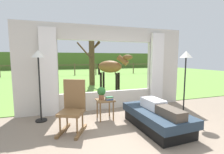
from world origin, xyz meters
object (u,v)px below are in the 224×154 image
object	(u,v)px
rocking_chair	(73,106)
floor_lamp_left	(39,64)
side_table	(105,103)
horse	(111,67)
reclining_person	(158,106)
pasture_tree	(92,59)
floor_lamp_right	(186,64)
recliner_sofa	(156,119)
potted_plant	(101,92)
book_stack	(109,98)

from	to	relation	value
rocking_chair	floor_lamp_left	distance (m)	1.41
side_table	horse	xyz separation A→B (m)	(1.38, 3.70, 0.73)
reclining_person	pasture_tree	bearing A→B (deg)	89.52
floor_lamp_left	pasture_tree	distance (m)	5.52
rocking_chair	floor_lamp_right	bearing A→B (deg)	24.86
rocking_chair	floor_lamp_left	world-z (taller)	floor_lamp_left
reclining_person	side_table	distance (m)	1.35
recliner_sofa	floor_lamp_right	distance (m)	1.72
side_table	floor_lamp_right	size ratio (longest dim) A/B	0.29
potted_plant	pasture_tree	size ratio (longest dim) A/B	0.11
side_table	horse	bearing A→B (deg)	69.53
horse	pasture_tree	distance (m)	1.84
reclining_person	floor_lamp_right	xyz separation A→B (m)	(1.14, 0.47, 0.91)
side_table	floor_lamp_right	bearing A→B (deg)	-12.59
side_table	pasture_tree	bearing A→B (deg)	82.17
floor_lamp_right	horse	distance (m)	4.24
floor_lamp_right	pasture_tree	size ratio (longest dim) A/B	0.61
recliner_sofa	book_stack	bearing A→B (deg)	133.77
book_stack	pasture_tree	xyz separation A→B (m)	(0.65, 5.45, 0.97)
floor_lamp_left	reclining_person	bearing A→B (deg)	-27.52
floor_lamp_left	side_table	bearing A→B (deg)	-13.43
floor_lamp_left	pasture_tree	world-z (taller)	pasture_tree
reclining_person	potted_plant	xyz separation A→B (m)	(-1.04, 1.00, 0.18)
reclining_person	side_table	size ratio (longest dim) A/B	2.76
potted_plant	floor_lamp_left	distance (m)	1.69
rocking_chair	side_table	xyz separation A→B (m)	(0.84, 0.43, -0.12)
rocking_chair	potted_plant	size ratio (longest dim) A/B	3.50
book_stack	floor_lamp_right	world-z (taller)	floor_lamp_right
pasture_tree	reclining_person	bearing A→B (deg)	-88.05
reclining_person	horse	world-z (taller)	horse
recliner_sofa	reclining_person	size ratio (longest dim) A/B	1.21
recliner_sofa	potted_plant	size ratio (longest dim) A/B	5.43
book_stack	horse	bearing A→B (deg)	71.09
pasture_tree	book_stack	bearing A→B (deg)	-96.79
rocking_chair	potted_plant	distance (m)	0.92
book_stack	side_table	bearing A→B (deg)	145.34
floor_lamp_left	horse	world-z (taller)	floor_lamp_left
floor_lamp_right	pasture_tree	xyz separation A→B (m)	(-1.36, 5.85, 0.10)
pasture_tree	floor_lamp_right	bearing A→B (deg)	-76.95
floor_lamp_right	floor_lamp_left	bearing A→B (deg)	167.05
reclining_person	pasture_tree	size ratio (longest dim) A/B	0.50
horse	pasture_tree	size ratio (longest dim) A/B	0.60
book_stack	recliner_sofa	bearing A→B (deg)	-43.81
recliner_sofa	book_stack	xyz separation A→B (m)	(-0.86, 0.83, 0.34)
recliner_sofa	pasture_tree	bearing A→B (deg)	89.54
side_table	floor_lamp_left	world-z (taller)	floor_lamp_left
horse	side_table	bearing A→B (deg)	20.01
reclining_person	rocking_chair	bearing A→B (deg)	161.82
reclining_person	floor_lamp_left	size ratio (longest dim) A/B	0.81
recliner_sofa	rocking_chair	size ratio (longest dim) A/B	1.55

